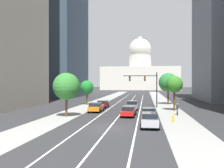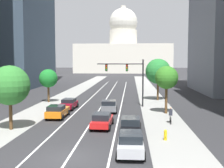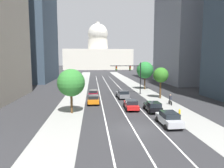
% 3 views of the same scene
% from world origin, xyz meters
% --- Properties ---
extents(ground_plane, '(400.00, 400.00, 0.00)m').
position_xyz_m(ground_plane, '(0.00, 40.00, 0.00)').
color(ground_plane, '#2B2B2D').
extents(sidewalk_left, '(4.35, 130.00, 0.01)m').
position_xyz_m(sidewalk_left, '(-7.77, 35.00, 0.01)').
color(sidewalk_left, gray).
rests_on(sidewalk_left, ground).
extents(sidewalk_right, '(4.35, 130.00, 0.01)m').
position_xyz_m(sidewalk_right, '(7.77, 35.00, 0.01)').
color(sidewalk_right, gray).
rests_on(sidewalk_right, ground).
extents(lane_stripe_left, '(0.16, 90.00, 0.01)m').
position_xyz_m(lane_stripe_left, '(-2.80, 25.00, 0.01)').
color(lane_stripe_left, white).
rests_on(lane_stripe_left, ground).
extents(lane_stripe_center, '(0.16, 90.00, 0.01)m').
position_xyz_m(lane_stripe_center, '(0.00, 25.00, 0.01)').
color(lane_stripe_center, white).
rests_on(lane_stripe_center, ground).
extents(lane_stripe_right, '(0.16, 90.00, 0.01)m').
position_xyz_m(lane_stripe_right, '(2.80, 25.00, 0.01)').
color(lane_stripe_right, white).
rests_on(lane_stripe_right, ground).
extents(office_tower_far_left, '(18.80, 26.35, 54.45)m').
position_xyz_m(office_tower_far_left, '(-27.37, 53.55, 27.26)').
color(office_tower_far_left, '#334251').
rests_on(office_tower_far_left, ground).
extents(capitol_building, '(49.99, 24.62, 35.38)m').
position_xyz_m(capitol_building, '(0.00, 137.47, 11.05)').
color(capitol_building, beige).
rests_on(capitol_building, ground).
extents(car_silver, '(1.98, 4.32, 1.56)m').
position_xyz_m(car_silver, '(4.20, 0.95, 0.82)').
color(car_silver, '#B2B5BA').
rests_on(car_silver, ground).
extents(car_crimson, '(2.08, 4.35, 1.41)m').
position_xyz_m(car_crimson, '(-4.20, 19.38, 0.74)').
color(car_crimson, maroon).
rests_on(car_crimson, ground).
extents(car_red, '(2.10, 4.57, 1.46)m').
position_xyz_m(car_red, '(1.40, 8.84, 0.76)').
color(car_red, red).
rests_on(car_red, ground).
extents(car_black, '(2.03, 4.19, 1.49)m').
position_xyz_m(car_black, '(4.19, 7.08, 0.77)').
color(car_black, black).
rests_on(car_black, ground).
extents(car_gray, '(2.27, 4.50, 1.58)m').
position_xyz_m(car_gray, '(1.41, 17.52, 0.81)').
color(car_gray, slate).
rests_on(car_gray, ground).
extents(car_orange, '(2.06, 4.55, 1.52)m').
position_xyz_m(car_orange, '(-4.20, 13.33, 0.78)').
color(car_orange, orange).
rests_on(car_orange, ground).
extents(traffic_signal_mast, '(6.61, 0.39, 6.73)m').
position_xyz_m(traffic_signal_mast, '(3.89, 22.14, 4.70)').
color(traffic_signal_mast, black).
rests_on(traffic_signal_mast, ground).
extents(fire_hydrant, '(0.26, 0.35, 0.91)m').
position_xyz_m(fire_hydrant, '(7.06, 4.66, 0.46)').
color(fire_hydrant, yellow).
rests_on(fire_hydrant, ground).
extents(cyclist, '(0.37, 1.70, 1.72)m').
position_xyz_m(cyclist, '(8.36, 11.24, 0.85)').
color(cyclist, black).
rests_on(cyclist, ground).
extents(street_tree_mid_right, '(2.86, 2.86, 5.92)m').
position_xyz_m(street_tree_mid_right, '(8.57, 16.93, 4.45)').
color(street_tree_mid_right, '#51381E').
rests_on(street_tree_mid_right, ground).
extents(street_tree_near_left, '(2.89, 2.89, 5.23)m').
position_xyz_m(street_tree_near_left, '(-8.74, 25.51, 3.76)').
color(street_tree_near_left, '#51381E').
rests_on(street_tree_near_left, ground).
extents(street_tree_mid_left, '(3.77, 3.77, 6.13)m').
position_xyz_m(street_tree_mid_left, '(-7.21, 7.49, 4.23)').
color(street_tree_mid_left, '#51381E').
rests_on(street_tree_mid_left, ground).
extents(street_tree_near_right, '(4.15, 4.15, 6.87)m').
position_xyz_m(street_tree_near_right, '(8.66, 29.06, 4.78)').
color(street_tree_near_right, '#51381E').
rests_on(street_tree_near_right, ground).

